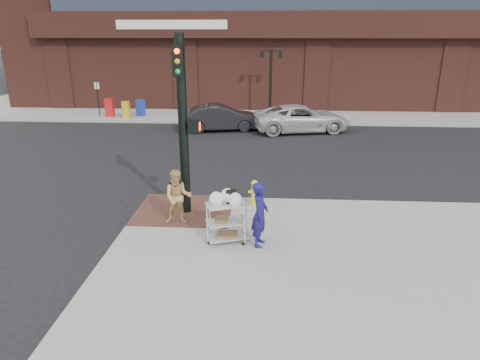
# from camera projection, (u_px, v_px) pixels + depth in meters

# --- Properties ---
(ground) EXTENTS (220.00, 220.00, 0.00)m
(ground) POSITION_uv_depth(u_px,v_px,m) (200.00, 228.00, 11.87)
(ground) COLOR black
(ground) RESTS_ON ground
(sidewalk_far) EXTENTS (65.00, 36.00, 0.15)m
(sidewalk_far) POSITION_uv_depth(u_px,v_px,m) (378.00, 87.00, 41.26)
(sidewalk_far) COLOR gray
(sidewalk_far) RESTS_ON ground
(brick_curb_ramp) EXTENTS (2.80, 2.40, 0.01)m
(brick_curb_ramp) POSITION_uv_depth(u_px,v_px,m) (184.00, 210.00, 12.70)
(brick_curb_ramp) COLOR brown
(brick_curb_ramp) RESTS_ON sidewalk_near
(lamp_post) EXTENTS (1.32, 0.22, 4.00)m
(lamp_post) POSITION_uv_depth(u_px,v_px,m) (271.00, 75.00, 25.96)
(lamp_post) COLOR black
(lamp_post) RESTS_ON sidewalk_far
(parking_sign) EXTENTS (0.05, 0.05, 2.20)m
(parking_sign) POSITION_uv_depth(u_px,v_px,m) (98.00, 99.00, 26.08)
(parking_sign) COLOR black
(parking_sign) RESTS_ON sidewalk_far
(traffic_signal_pole) EXTENTS (0.61, 0.51, 5.00)m
(traffic_signal_pole) POSITION_uv_depth(u_px,v_px,m) (184.00, 122.00, 11.69)
(traffic_signal_pole) COLOR black
(traffic_signal_pole) RESTS_ON sidewalk_near
(woman_blue) EXTENTS (0.48, 0.65, 1.64)m
(woman_blue) POSITION_uv_depth(u_px,v_px,m) (260.00, 214.00, 10.38)
(woman_blue) COLOR navy
(woman_blue) RESTS_ON sidewalk_near
(pedestrian_tan) EXTENTS (0.83, 0.69, 1.54)m
(pedestrian_tan) POSITION_uv_depth(u_px,v_px,m) (178.00, 197.00, 11.58)
(pedestrian_tan) COLOR tan
(pedestrian_tan) RESTS_ON sidewalk_near
(sedan_dark) EXTENTS (4.50, 2.41, 1.41)m
(sedan_dark) POSITION_uv_depth(u_px,v_px,m) (220.00, 118.00, 23.28)
(sedan_dark) COLOR black
(sedan_dark) RESTS_ON ground
(minivan_white) EXTENTS (5.55, 3.42, 1.43)m
(minivan_white) POSITION_uv_depth(u_px,v_px,m) (301.00, 118.00, 23.06)
(minivan_white) COLOR silver
(minivan_white) RESTS_ON ground
(utility_cart) EXTENTS (1.11, 0.85, 1.37)m
(utility_cart) POSITION_uv_depth(u_px,v_px,m) (227.00, 218.00, 10.64)
(utility_cart) COLOR #AFAEB4
(utility_cart) RESTS_ON sidewalk_near
(fire_hydrant) EXTENTS (0.38, 0.26, 0.80)m
(fire_hydrant) POSITION_uv_depth(u_px,v_px,m) (254.00, 192.00, 12.94)
(fire_hydrant) COLOR yellow
(fire_hydrant) RESTS_ON sidewalk_near
(newsbox_red) EXTENTS (0.50, 0.45, 1.12)m
(newsbox_red) POSITION_uv_depth(u_px,v_px,m) (110.00, 107.00, 26.37)
(newsbox_red) COLOR red
(newsbox_red) RESTS_ON sidewalk_far
(newsbox_yellow) EXTENTS (0.44, 0.41, 1.00)m
(newsbox_yellow) POSITION_uv_depth(u_px,v_px,m) (126.00, 110.00, 25.99)
(newsbox_yellow) COLOR gold
(newsbox_yellow) RESTS_ON sidewalk_far
(newsbox_blue) EXTENTS (0.55, 0.53, 1.02)m
(newsbox_blue) POSITION_uv_depth(u_px,v_px,m) (141.00, 108.00, 26.57)
(newsbox_blue) COLOR #1933A5
(newsbox_blue) RESTS_ON sidewalk_far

